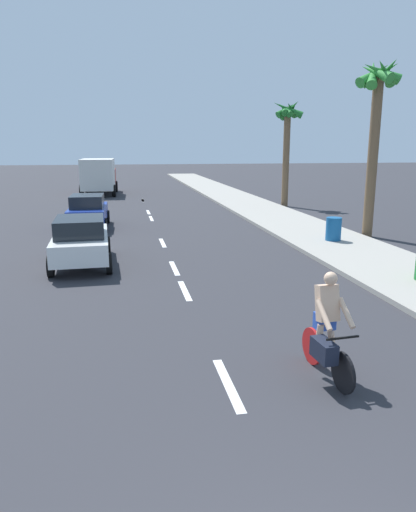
{
  "coord_description": "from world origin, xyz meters",
  "views": [
    {
      "loc": [
        -1.61,
        -2.15,
        3.78
      ],
      "look_at": [
        0.5,
        9.18,
        1.1
      ],
      "focal_mm": 33.27,
      "sensor_mm": 36.0,
      "label": 1
    }
  ],
  "objects": [
    {
      "name": "lane_stripe_6",
      "position": [
        0.0,
        25.59,
        0.0
      ],
      "size": [
        0.16,
        1.8,
        0.01
      ],
      "primitive_type": "cube",
      "color": "white",
      "rests_on": "ground"
    },
    {
      "name": "delivery_truck",
      "position": [
        -3.16,
        36.73,
        1.5
      ],
      "size": [
        2.84,
        6.32,
        2.8
      ],
      "rotation": [
        0.0,
        0.0,
        -0.03
      ],
      "color": "maroon",
      "rests_on": "ground"
    },
    {
      "name": "palm_tree_mid",
      "position": [
        8.73,
        16.22,
        5.5
      ],
      "size": [
        1.98,
        1.84,
        7.38
      ],
      "color": "brown",
      "rests_on": "ground"
    },
    {
      "name": "trash_bin_far",
      "position": [
        6.62,
        15.04,
        0.59
      ],
      "size": [
        0.6,
        0.6,
        0.91
      ],
      "primitive_type": "cylinder",
      "color": "#14518C",
      "rests_on": "sidewalk_strip"
    },
    {
      "name": "lane_stripe_5",
      "position": [
        0.0,
        23.07,
        0.0
      ],
      "size": [
        0.16,
        1.8,
        0.01
      ],
      "primitive_type": "cube",
      "color": "white",
      "rests_on": "ground"
    },
    {
      "name": "cyclist",
      "position": [
        1.62,
        4.62,
        0.83
      ],
      "size": [
        0.65,
        1.71,
        1.82
      ],
      "rotation": [
        0.0,
        0.0,
        3.22
      ],
      "color": "black",
      "rests_on": "ground"
    },
    {
      "name": "lane_stripe_1",
      "position": [
        0.0,
        4.71,
        0.0
      ],
      "size": [
        0.16,
        1.8,
        0.01
      ],
      "primitive_type": "cube",
      "color": "white",
      "rests_on": "ground"
    },
    {
      "name": "ground_plane",
      "position": [
        0.0,
        20.0,
        0.0
      ],
      "size": [
        160.0,
        160.0,
        0.0
      ],
      "primitive_type": "plane",
      "color": "#2D2D33"
    },
    {
      "name": "lane_stripe_8",
      "position": [
        0.0,
        31.87,
        0.0
      ],
      "size": [
        0.16,
        1.8,
        0.01
      ],
      "primitive_type": "cube",
      "color": "white",
      "rests_on": "ground"
    },
    {
      "name": "parked_car_blue",
      "position": [
        -3.1,
        20.61,
        0.84
      ],
      "size": [
        1.89,
        3.95,
        1.57
      ],
      "rotation": [
        0.0,
        0.0,
        -0.02
      ],
      "color": "#1E389E",
      "rests_on": "ground"
    },
    {
      "name": "lane_stripe_4",
      "position": [
        0.0,
        16.43,
        0.0
      ],
      "size": [
        0.16,
        1.8,
        0.01
      ],
      "primitive_type": "cube",
      "color": "white",
      "rests_on": "ground"
    },
    {
      "name": "palm_tree_far",
      "position": [
        8.78,
        26.8,
        4.99
      ],
      "size": [
        1.91,
        1.76,
        6.69
      ],
      "color": "brown",
      "rests_on": "ground"
    },
    {
      "name": "parked_car_white",
      "position": [
        -2.9,
        13.32,
        0.84
      ],
      "size": [
        1.98,
        4.07,
        1.57
      ],
      "rotation": [
        0.0,
        0.0,
        0.03
      ],
      "color": "white",
      "rests_on": "ground"
    },
    {
      "name": "lane_stripe_3",
      "position": [
        0.0,
        12.35,
        0.0
      ],
      "size": [
        0.16,
        1.8,
        0.01
      ],
      "primitive_type": "cube",
      "color": "white",
      "rests_on": "ground"
    },
    {
      "name": "sidewalk_strip",
      "position": [
        6.61,
        22.0,
        0.07
      ],
      "size": [
        3.6,
        80.0,
        0.14
      ],
      "primitive_type": "cube",
      "color": "#9E998E",
      "rests_on": "ground"
    },
    {
      "name": "lane_stripe_7",
      "position": [
        0.0,
        31.76,
        0.0
      ],
      "size": [
        0.16,
        1.8,
        0.01
      ],
      "primitive_type": "cube",
      "color": "white",
      "rests_on": "ground"
    },
    {
      "name": "lane_stripe_2",
      "position": [
        0.0,
        9.91,
        0.0
      ],
      "size": [
        0.16,
        1.8,
        0.01
      ],
      "primitive_type": "cube",
      "color": "white",
      "rests_on": "ground"
    }
  ]
}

